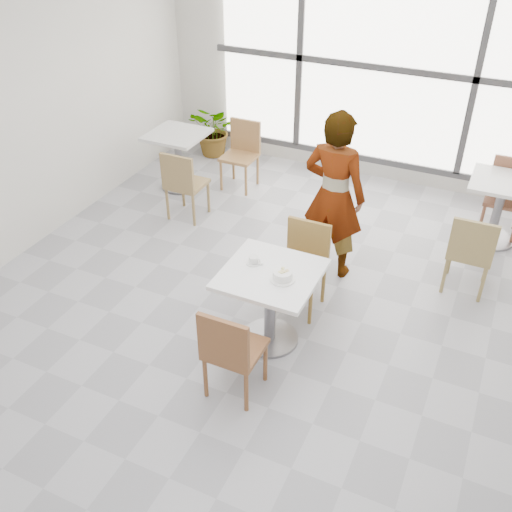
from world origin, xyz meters
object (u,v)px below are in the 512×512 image
at_px(oatmeal_bowl, 283,275).
at_px(person, 334,196).
at_px(chair_far, 304,260).
at_px(bg_chair_right_near, 471,250).
at_px(bg_chair_left_far, 242,150).
at_px(bg_chair_left_near, 183,181).
at_px(chair_near, 230,349).
at_px(bg_chair_right_far, 506,192).
at_px(main_table, 270,294).
at_px(bg_table_right, 500,202).
at_px(coffee_cup, 254,260).
at_px(bg_table_left, 178,152).
at_px(plant_left, 215,130).

height_order(oatmeal_bowl, person, person).
height_order(chair_far, bg_chair_right_near, same).
bearing_deg(bg_chair_left_far, bg_chair_left_near, -101.68).
height_order(chair_near, chair_far, same).
bearing_deg(bg_chair_right_near, chair_near, 56.05).
xyz_separation_m(bg_chair_left_far, bg_chair_right_far, (3.23, 0.23, 0.00)).
height_order(oatmeal_bowl, bg_chair_left_far, bg_chair_left_far).
xyz_separation_m(main_table, person, (0.12, 1.28, 0.35)).
bearing_deg(bg_table_right, bg_chair_right_near, -97.68).
bearing_deg(coffee_cup, bg_table_left, 133.87).
distance_m(chair_far, oatmeal_bowl, 0.74).
distance_m(oatmeal_bowl, plant_left, 4.22).
xyz_separation_m(coffee_cup, plant_left, (-2.16, 3.27, -0.40)).
bearing_deg(plant_left, main_table, -54.88).
height_order(chair_far, plant_left, chair_far).
distance_m(main_table, bg_chair_left_near, 2.37).
bearing_deg(bg_chair_left_near, main_table, 139.34).
relative_size(main_table, bg_table_left, 1.07).
bearing_deg(chair_far, plant_left, 131.68).
xyz_separation_m(bg_chair_left_near, bg_chair_right_far, (3.46, 1.33, 0.00)).
bearing_deg(chair_near, bg_chair_left_far, -65.30).
bearing_deg(bg_table_left, chair_near, -52.64).
distance_m(bg_table_left, bg_chair_left_near, 0.86).
distance_m(person, bg_chair_left_far, 2.20).
xyz_separation_m(bg_chair_left_far, plant_left, (-0.78, 0.69, -0.12)).
bearing_deg(bg_chair_left_far, person, -39.15).
xyz_separation_m(bg_chair_left_far, bg_chair_right_near, (3.03, -1.18, 0.00)).
distance_m(oatmeal_bowl, bg_chair_right_near, 2.05).
xyz_separation_m(coffee_cup, bg_chair_right_near, (1.65, 1.41, -0.28)).
xyz_separation_m(chair_far, person, (0.05, 0.65, 0.37)).
bearing_deg(bg_table_right, bg_table_left, -174.86).
relative_size(main_table, bg_chair_right_far, 0.92).
distance_m(chair_near, bg_table_left, 3.75).
xyz_separation_m(chair_far, bg_table_left, (-2.36, 1.63, -0.01)).
bearing_deg(bg_chair_right_far, chair_far, -125.26).
xyz_separation_m(chair_near, bg_table_left, (-2.28, 2.98, -0.01)).
height_order(coffee_cup, bg_table_right, coffee_cup).
bearing_deg(chair_near, person, -93.70).
distance_m(person, bg_table_right, 2.04).
relative_size(chair_near, person, 0.50).
bearing_deg(bg_chair_left_near, person, 172.08).
distance_m(chair_far, plant_left, 3.63).
distance_m(chair_near, bg_chair_left_far, 3.72).
bearing_deg(bg_chair_right_near, main_table, 45.04).
distance_m(chair_far, person, 0.75).
bearing_deg(chair_near, bg_chair_right_far, -114.91).
bearing_deg(chair_near, bg_table_left, -52.64).
xyz_separation_m(coffee_cup, bg_chair_right_far, (1.85, 2.81, -0.28)).
relative_size(main_table, plant_left, 1.05).
relative_size(main_table, bg_chair_left_far, 0.92).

